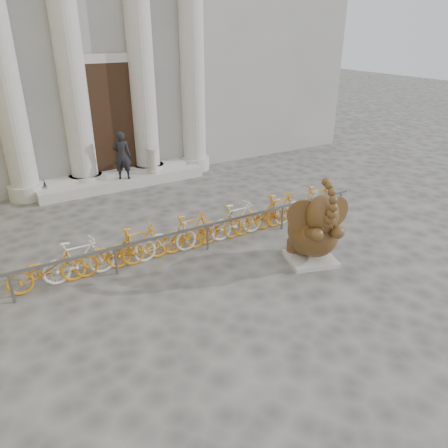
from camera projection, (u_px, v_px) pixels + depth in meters
ground at (279, 321)px, 8.71m from camera, size 80.00×80.00×0.00m
classical_building at (64, 8)px, 17.85m from camera, size 22.00×10.70×12.00m
entrance_steps at (122, 180)px, 15.96m from camera, size 6.00×1.20×0.36m
elephant_statue at (314, 231)px, 10.54m from camera, size 1.53×1.82×2.30m
bike_rack at (202, 229)px, 11.45m from camera, size 9.78×0.53×1.00m
pedestrian at (122, 155)px, 15.24m from camera, size 0.73×0.62×1.70m
balustrade_post at (153, 162)px, 16.00m from camera, size 0.38×0.38×0.93m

